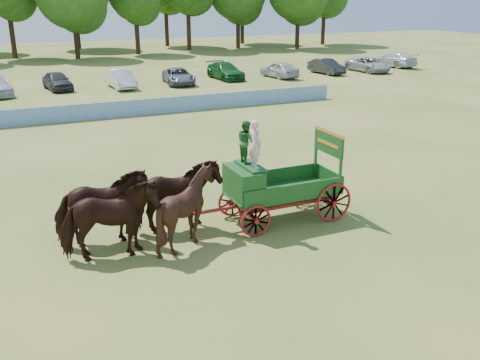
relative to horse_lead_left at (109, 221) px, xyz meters
name	(u,v)px	position (x,y,z in m)	size (l,w,h in m)	color
ground	(320,200)	(8.30, 1.52, -1.22)	(160.00, 160.00, 0.00)	olive
horse_lead_left	(109,221)	(0.00, 0.00, 0.00)	(1.31, 2.88, 2.43)	black
horse_lead_right	(102,208)	(0.00, 1.10, 0.00)	(1.31, 2.88, 2.43)	black
horse_wheel_left	(187,208)	(2.40, 0.00, 0.00)	(1.97, 2.21, 2.44)	black
horse_wheel_right	(176,197)	(2.40, 1.10, 0.00)	(1.31, 2.88, 2.43)	black
farm_dray	(264,179)	(5.37, 0.56, 0.38)	(6.00, 2.00, 3.74)	#A61025
sponsor_banner	(161,106)	(7.30, 19.52, -0.69)	(26.00, 0.08, 1.05)	#1D55A0
parked_cars	(170,75)	(11.63, 31.53, -0.47)	(57.77, 7.68, 1.60)	silver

